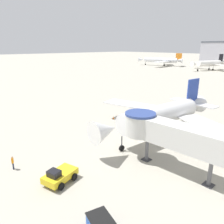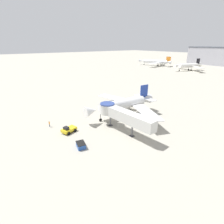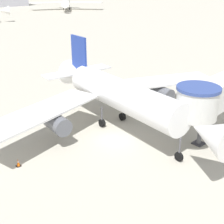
{
  "view_description": "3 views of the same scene",
  "coord_description": "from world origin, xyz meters",
  "px_view_note": "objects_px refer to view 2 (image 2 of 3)",
  "views": [
    {
      "loc": [
        22.21,
        -27.8,
        14.92
      ],
      "look_at": [
        -1.85,
        -5.71,
        4.98
      ],
      "focal_mm": 35.0,
      "sensor_mm": 36.0,
      "label": 1
    },
    {
      "loc": [
        42.11,
        -33.72,
        22.2
      ],
      "look_at": [
        5.48,
        -5.53,
        3.89
      ],
      "focal_mm": 28.0,
      "sensor_mm": 36.0,
      "label": 2
    },
    {
      "loc": [
        -19.46,
        -21.4,
        15.58
      ],
      "look_at": [
        0.83,
        1.39,
        2.48
      ],
      "focal_mm": 50.0,
      "sensor_mm": 36.0,
      "label": 3
    }
  ],
  "objects_px": {
    "pushback_tug_yellow": "(69,129)",
    "traffic_cone_starboard_wing": "(147,129)",
    "ground_crew_marshaller": "(49,123)",
    "service_container_blue": "(81,145)",
    "jet_bridge": "(121,115)",
    "background_jet_black_tail": "(189,65)",
    "main_airplane": "(124,104)",
    "background_jet_orange_tail": "(156,62)",
    "traffic_cone_port_wing": "(103,104)"
  },
  "relations": [
    {
      "from": "pushback_tug_yellow",
      "to": "background_jet_black_tail",
      "type": "distance_m",
      "value": 136.14
    },
    {
      "from": "main_airplane",
      "to": "ground_crew_marshaller",
      "type": "xyz_separation_m",
      "value": [
        -6.44,
        -22.38,
        -2.84
      ]
    },
    {
      "from": "background_jet_orange_tail",
      "to": "traffic_cone_starboard_wing",
      "type": "bearing_deg",
      "value": 18.23
    },
    {
      "from": "pushback_tug_yellow",
      "to": "traffic_cone_port_wing",
      "type": "xyz_separation_m",
      "value": [
        -12.19,
        19.69,
        -0.49
      ]
    },
    {
      "from": "pushback_tug_yellow",
      "to": "traffic_cone_starboard_wing",
      "type": "relative_size",
      "value": 7.13
    },
    {
      "from": "traffic_cone_port_wing",
      "to": "background_jet_orange_tail",
      "type": "relative_size",
      "value": 0.02
    },
    {
      "from": "traffic_cone_port_wing",
      "to": "ground_crew_marshaller",
      "type": "xyz_separation_m",
      "value": [
        5.8,
        -22.61,
        0.69
      ]
    },
    {
      "from": "ground_crew_marshaller",
      "to": "background_jet_black_tail",
      "type": "xyz_separation_m",
      "value": [
        -35.13,
        132.53,
        3.3
      ]
    },
    {
      "from": "main_airplane",
      "to": "background_jet_black_tail",
      "type": "distance_m",
      "value": 117.74
    },
    {
      "from": "traffic_cone_starboard_wing",
      "to": "ground_crew_marshaller",
      "type": "xyz_separation_m",
      "value": [
        -18.47,
        -20.34,
        0.74
      ]
    },
    {
      "from": "service_container_blue",
      "to": "traffic_cone_port_wing",
      "type": "height_order",
      "value": "service_container_blue"
    },
    {
      "from": "main_airplane",
      "to": "background_jet_black_tail",
      "type": "xyz_separation_m",
      "value": [
        -41.57,
        110.16,
        0.46
      ]
    },
    {
      "from": "traffic_cone_starboard_wing",
      "to": "background_jet_black_tail",
      "type": "bearing_deg",
      "value": 115.53
    },
    {
      "from": "background_jet_orange_tail",
      "to": "background_jet_black_tail",
      "type": "distance_m",
      "value": 40.26
    },
    {
      "from": "jet_bridge",
      "to": "ground_crew_marshaller",
      "type": "bearing_deg",
      "value": -138.63
    },
    {
      "from": "traffic_cone_port_wing",
      "to": "background_jet_orange_tail",
      "type": "xyz_separation_m",
      "value": [
        -69.22,
        115.31,
        3.89
      ]
    },
    {
      "from": "background_jet_orange_tail",
      "to": "background_jet_black_tail",
      "type": "xyz_separation_m",
      "value": [
        39.89,
        -5.39,
        0.1
      ]
    },
    {
      "from": "main_airplane",
      "to": "jet_bridge",
      "type": "relative_size",
      "value": 1.7
    },
    {
      "from": "service_container_blue",
      "to": "traffic_cone_port_wing",
      "type": "relative_size",
      "value": 4.24
    },
    {
      "from": "ground_crew_marshaller",
      "to": "background_jet_black_tail",
      "type": "bearing_deg",
      "value": 135.43
    },
    {
      "from": "main_airplane",
      "to": "ground_crew_marshaller",
      "type": "relative_size",
      "value": 17.23
    },
    {
      "from": "main_airplane",
      "to": "background_jet_orange_tail",
      "type": "height_order",
      "value": "background_jet_orange_tail"
    },
    {
      "from": "background_jet_black_tail",
      "to": "background_jet_orange_tail",
      "type": "bearing_deg",
      "value": -169.35
    },
    {
      "from": "traffic_cone_starboard_wing",
      "to": "traffic_cone_port_wing",
      "type": "bearing_deg",
      "value": 174.63
    },
    {
      "from": "jet_bridge",
      "to": "background_jet_black_tail",
      "type": "relative_size",
      "value": 0.62
    },
    {
      "from": "traffic_cone_port_wing",
      "to": "background_jet_orange_tail",
      "type": "distance_m",
      "value": 134.55
    },
    {
      "from": "traffic_cone_port_wing",
      "to": "ground_crew_marshaller",
      "type": "distance_m",
      "value": 23.36
    },
    {
      "from": "background_jet_orange_tail",
      "to": "traffic_cone_port_wing",
      "type": "bearing_deg",
      "value": 10.73
    },
    {
      "from": "jet_bridge",
      "to": "traffic_cone_starboard_wing",
      "type": "bearing_deg",
      "value": 49.89
    },
    {
      "from": "main_airplane",
      "to": "jet_bridge",
      "type": "xyz_separation_m",
      "value": [
        7.8,
        -7.86,
        0.91
      ]
    },
    {
      "from": "jet_bridge",
      "to": "background_jet_black_tail",
      "type": "xyz_separation_m",
      "value": [
        -49.37,
        118.02,
        -0.45
      ]
    },
    {
      "from": "background_jet_black_tail",
      "to": "ground_crew_marshaller",
      "type": "bearing_deg",
      "value": -56.8
    },
    {
      "from": "main_airplane",
      "to": "background_jet_black_tail",
      "type": "height_order",
      "value": "background_jet_black_tail"
    },
    {
      "from": "ground_crew_marshaller",
      "to": "service_container_blue",
      "type": "bearing_deg",
      "value": 38.26
    },
    {
      "from": "service_container_blue",
      "to": "background_jet_orange_tail",
      "type": "distance_m",
      "value": 162.99
    },
    {
      "from": "ground_crew_marshaller",
      "to": "main_airplane",
      "type": "bearing_deg",
      "value": 104.52
    },
    {
      "from": "pushback_tug_yellow",
      "to": "background_jet_black_tail",
      "type": "relative_size",
      "value": 0.15
    },
    {
      "from": "background_jet_orange_tail",
      "to": "service_container_blue",
      "type": "bearing_deg",
      "value": 13.22
    },
    {
      "from": "jet_bridge",
      "to": "background_jet_orange_tail",
      "type": "bearing_deg",
      "value": 121.72
    },
    {
      "from": "traffic_cone_starboard_wing",
      "to": "ground_crew_marshaller",
      "type": "distance_m",
      "value": 27.48
    },
    {
      "from": "service_container_blue",
      "to": "traffic_cone_starboard_wing",
      "type": "height_order",
      "value": "service_container_blue"
    },
    {
      "from": "jet_bridge",
      "to": "background_jet_orange_tail",
      "type": "height_order",
      "value": "background_jet_orange_tail"
    },
    {
      "from": "pushback_tug_yellow",
      "to": "ground_crew_marshaller",
      "type": "xyz_separation_m",
      "value": [
        -6.39,
        -2.93,
        0.19
      ]
    },
    {
      "from": "pushback_tug_yellow",
      "to": "background_jet_black_tail",
      "type": "xyz_separation_m",
      "value": [
        -41.52,
        129.6,
        3.5
      ]
    },
    {
      "from": "traffic_cone_port_wing",
      "to": "service_container_blue",
      "type": "bearing_deg",
      "value": -44.93
    },
    {
      "from": "service_container_blue",
      "to": "traffic_cone_starboard_wing",
      "type": "distance_m",
      "value": 18.69
    },
    {
      "from": "main_airplane",
      "to": "jet_bridge",
      "type": "height_order",
      "value": "main_airplane"
    },
    {
      "from": "background_jet_orange_tail",
      "to": "background_jet_black_tail",
      "type": "relative_size",
      "value": 1.19
    },
    {
      "from": "jet_bridge",
      "to": "service_container_blue",
      "type": "relative_size",
      "value": 5.95
    },
    {
      "from": "traffic_cone_starboard_wing",
      "to": "background_jet_black_tail",
      "type": "relative_size",
      "value": 0.02
    }
  ]
}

